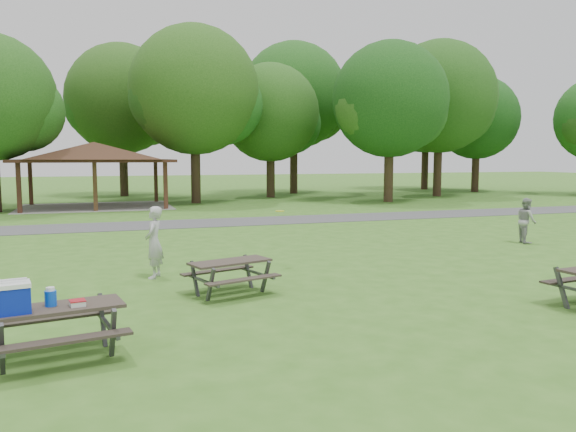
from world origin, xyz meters
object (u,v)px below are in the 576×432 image
(frisbee_thrower, at_px, (154,242))
(picnic_table_middle, at_px, (230,269))
(picnic_table_near, at_px, (42,311))
(frisbee_catcher, at_px, (526,220))

(frisbee_thrower, bearing_deg, picnic_table_middle, 53.28)
(picnic_table_near, relative_size, picnic_table_middle, 1.02)
(picnic_table_middle, bearing_deg, picnic_table_near, -138.21)
(picnic_table_near, relative_size, frisbee_thrower, 1.20)
(picnic_table_middle, height_order, frisbee_catcher, frisbee_catcher)
(frisbee_thrower, relative_size, frisbee_catcher, 1.13)
(frisbee_thrower, height_order, frisbee_catcher, frisbee_thrower)
(picnic_table_near, xyz_separation_m, picnic_table_middle, (3.40, 3.04, -0.19))
(frisbee_catcher, bearing_deg, frisbee_thrower, 116.16)
(picnic_table_near, xyz_separation_m, frisbee_thrower, (2.03, 5.20, 0.13))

